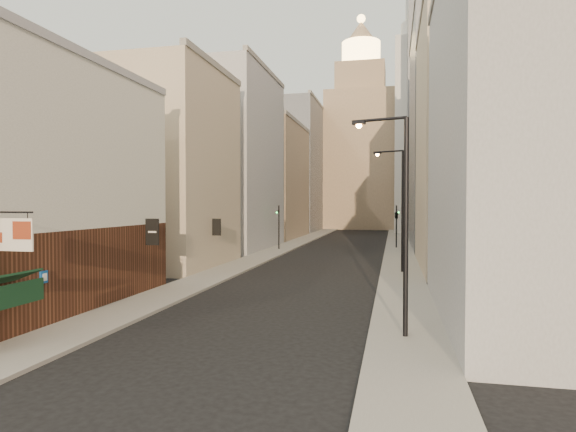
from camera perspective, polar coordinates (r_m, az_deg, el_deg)
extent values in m
plane|color=black|center=(13.27, -16.56, -21.58)|extent=(360.00, 360.00, 0.00)
cube|color=gray|center=(67.03, 1.71, -2.91)|extent=(3.00, 140.00, 0.15)
cube|color=gray|center=(65.87, 12.91, -3.02)|extent=(3.00, 140.00, 0.15)
cube|color=#58301E|center=(26.16, -28.24, -5.70)|extent=(6.00, 16.00, 4.00)
cube|color=beige|center=(26.12, -28.40, 7.48)|extent=(6.00, 16.00, 8.00)
cube|color=#949599|center=(25.20, -23.47, 17.27)|extent=(0.60, 16.00, 0.40)
cylinder|color=black|center=(18.77, -30.80, 0.39)|extent=(2.40, 0.06, 0.06)
cube|color=beige|center=(18.52, -29.86, -1.93)|extent=(1.60, 0.06, 1.10)
cube|color=maroon|center=(18.25, -28.94, -1.49)|extent=(0.70, 0.10, 0.60)
cube|color=black|center=(19.07, -29.93, -8.19)|extent=(0.06, 3.00, 0.80)
cube|color=#114DA2|center=(22.06, -26.97, -6.47)|extent=(0.08, 0.40, 0.50)
cube|color=black|center=(28.05, -15.79, -1.83)|extent=(0.80, 0.08, 1.50)
cube|color=black|center=(37.16, -8.47, -1.30)|extent=(0.70, 0.08, 1.30)
cube|color=tan|center=(40.93, -13.67, 5.37)|extent=(8.00, 12.00, 16.00)
cube|color=#949599|center=(55.85, -6.39, 6.40)|extent=(8.00, 16.00, 20.00)
cube|color=#8E765D|center=(72.99, -1.81, 4.07)|extent=(8.00, 18.00, 17.00)
cube|color=gray|center=(92.68, 1.25, 5.68)|extent=(8.00, 20.00, 24.00)
cube|color=#949599|center=(23.63, 27.47, 8.15)|extent=(8.00, 16.00, 16.00)
cube|color=tan|center=(41.39, 20.97, 8.05)|extent=(8.00, 16.00, 20.00)
cube|color=gray|center=(61.47, 18.21, 8.70)|extent=(8.00, 20.00, 26.00)
cube|color=gray|center=(91.65, 20.31, 13.86)|extent=(20.00, 22.00, 50.00)
cube|color=#8E765D|center=(103.28, 8.60, 6.34)|extent=(14.00, 14.00, 28.00)
cube|color=#8E765D|center=(106.09, 8.63, 15.53)|extent=(10.00, 10.00, 6.00)
cylinder|color=#FFCC72|center=(107.56, 8.65, 18.37)|extent=(8.00, 8.00, 5.00)
cone|color=#8E765D|center=(108.96, 8.66, 20.64)|extent=(7.00, 7.00, 5.00)
sphere|color=#FFCC72|center=(109.98, 8.66, 22.11)|extent=(1.80, 1.80, 1.80)
cube|color=silver|center=(89.54, 15.12, 9.00)|extent=(8.00, 8.00, 34.00)
cylinder|color=silver|center=(93.79, 15.20, 20.27)|extent=(6.00, 6.00, 3.00)
sphere|color=#949599|center=(94.63, 15.21, 21.70)|extent=(4.40, 4.40, 4.40)
cylinder|color=black|center=(95.53, 15.22, 23.11)|extent=(0.60, 0.60, 2.00)
cylinder|color=black|center=(18.71, 13.81, -1.54)|extent=(0.19, 0.19, 8.43)
cylinder|color=black|center=(19.20, 11.11, 11.18)|extent=(1.84, 0.58, 0.11)
cube|color=black|center=(19.46, 8.40, 10.92)|extent=(0.55, 0.33, 0.17)
sphere|color=#FF953F|center=(19.44, 8.40, 10.57)|extent=(0.22, 0.22, 0.22)
cylinder|color=black|center=(36.47, 13.44, 0.43)|extent=(0.20, 0.20, 9.10)
cylinder|color=black|center=(37.04, 12.00, 7.50)|extent=(1.93, 0.85, 0.12)
cube|color=black|center=(37.42, 10.55, 7.37)|extent=(0.60, 0.41, 0.18)
sphere|color=#FF953F|center=(37.40, 10.55, 7.17)|extent=(0.24, 0.24, 0.24)
cylinder|color=black|center=(53.51, -1.10, -1.41)|extent=(0.16, 0.16, 5.00)
imported|color=black|center=(53.45, -1.10, 0.41)|extent=(0.46, 0.46, 1.13)
sphere|color=#19E533|center=(53.51, -1.36, 0.41)|extent=(0.16, 0.16, 0.16)
cylinder|color=black|center=(56.56, 12.72, -1.29)|extent=(0.16, 0.16, 5.00)
imported|color=black|center=(56.51, 12.73, 0.43)|extent=(0.78, 0.78, 1.54)
sphere|color=#19E533|center=(56.51, 12.98, 0.43)|extent=(0.16, 0.16, 0.16)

